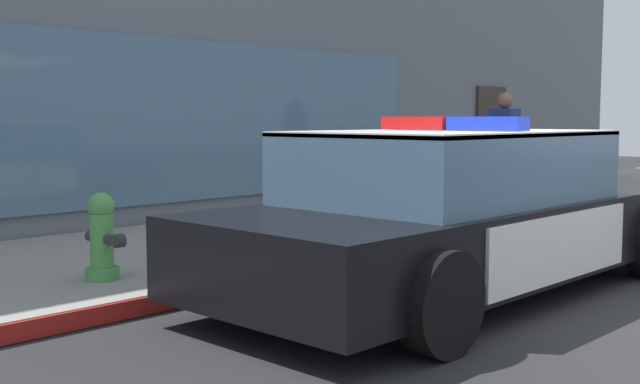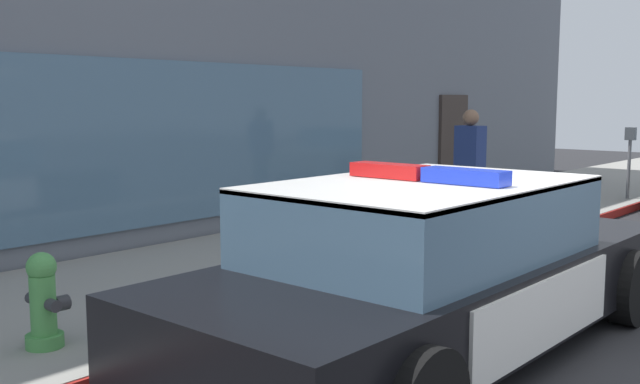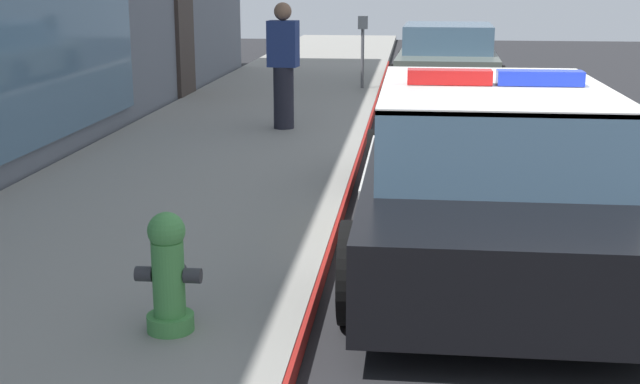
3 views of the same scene
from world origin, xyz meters
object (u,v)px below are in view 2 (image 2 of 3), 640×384
(fire_hydrant, at_px, (44,301))
(pedestrian_on_sidewalk, at_px, (470,167))
(police_cruiser, at_px, (434,268))
(parking_meter, at_px, (630,149))

(fire_hydrant, distance_m, pedestrian_on_sidewalk, 6.98)
(police_cruiser, bearing_deg, parking_meter, 9.51)
(police_cruiser, xyz_separation_m, fire_hydrant, (-2.21, 2.01, -0.18))
(police_cruiser, distance_m, fire_hydrant, 2.99)
(police_cruiser, bearing_deg, fire_hydrant, 137.51)
(fire_hydrant, xyz_separation_m, pedestrian_on_sidewalk, (6.95, 0.37, 0.51))
(pedestrian_on_sidewalk, bearing_deg, police_cruiser, -146.91)
(police_cruiser, height_order, parking_meter, police_cruiser)
(fire_hydrant, relative_size, parking_meter, 0.54)
(parking_meter, bearing_deg, pedestrian_on_sidewalk, 169.87)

